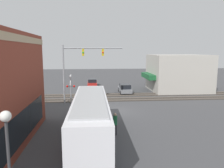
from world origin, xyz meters
The scene contains 11 objects.
ground_plane centered at (0.00, 0.00, 0.00)m, with size 120.00×120.00×0.00m, color #424244.
shop_building centered at (12.56, -12.19, 3.11)m, with size 8.37×10.65×6.24m.
city_bus centered at (-8.15, 2.80, 1.89)m, with size 12.49×2.59×3.42m.
traffic_signal_gantry centered at (4.57, 4.35, 5.55)m, with size 0.42×7.85×7.66m.
crossing_signal centered at (4.27, 5.55, 2.30)m, with size 1.41×1.18×3.81m.
streetlamp centered at (-16.12, 5.87, 2.79)m, with size 0.44×0.44×4.67m.
rail_track_near centered at (6.00, 0.00, 0.03)m, with size 2.60×60.00×0.15m.
rail_track_far centered at (9.20, 0.00, 0.03)m, with size 2.60×60.00×0.15m.
parked_car_grey centered at (10.84, -2.60, 0.70)m, with size 4.47×1.82×1.51m.
parked_car_red centered at (18.39, 2.80, 0.68)m, with size 4.23×1.82×1.48m.
pedestrian_near_bus centered at (-7.23, 0.80, 0.96)m, with size 0.34×0.34×1.87m.
Camera 1 is at (-24.42, 2.52, 6.90)m, focal length 35.00 mm.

